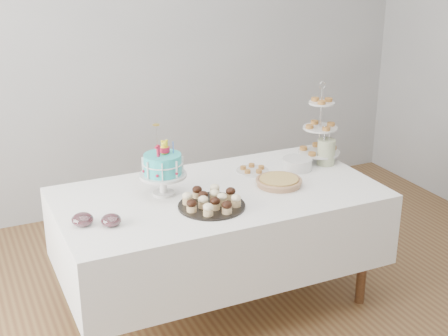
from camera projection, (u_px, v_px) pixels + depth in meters
name	position (u px, v px, depth m)	size (l,w,h in m)	color
floor	(240.00, 327.00, 3.74)	(5.00, 5.00, 0.00)	brown
walls	(242.00, 110.00, 3.26)	(5.04, 4.04, 2.70)	#989B9D
table	(219.00, 226.00, 3.80)	(1.92, 1.02, 0.77)	white
birthday_cake	(163.00, 176.00, 3.64)	(0.28, 0.28, 0.43)	silver
cupcake_tray	(212.00, 200.00, 3.50)	(0.38, 0.38, 0.09)	black
pie	(279.00, 181.00, 3.80)	(0.29, 0.29, 0.05)	tan
tiered_stand	(320.00, 128.00, 4.15)	(0.28, 0.28, 0.55)	silver
plate_stack	(297.00, 164.00, 4.06)	(0.19, 0.19, 0.07)	silver
pastry_plate	(252.00, 170.00, 4.02)	(0.21, 0.21, 0.03)	silver
jam_bowl_a	(83.00, 220.00, 3.28)	(0.12, 0.12, 0.07)	silver
jam_bowl_b	(111.00, 220.00, 3.28)	(0.11, 0.11, 0.06)	silver
utensil_pitcher	(326.00, 151.00, 4.12)	(0.12, 0.12, 0.26)	beige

